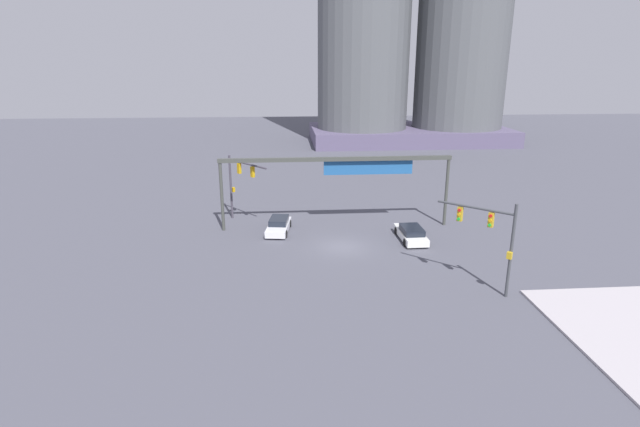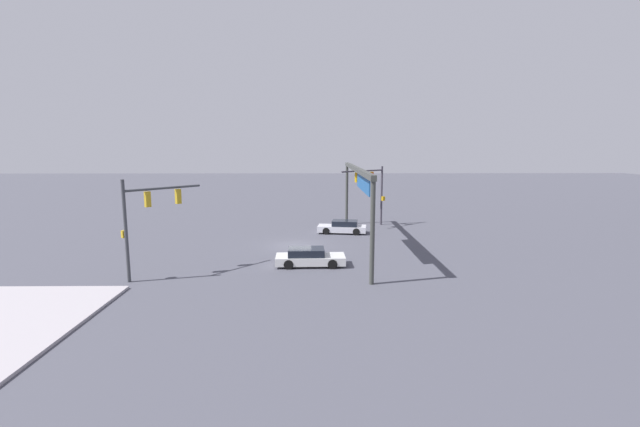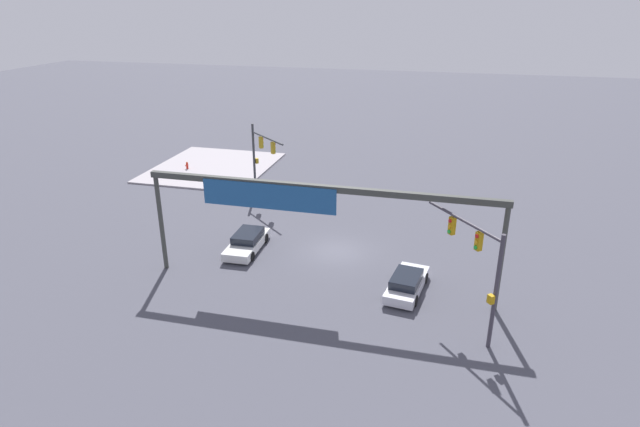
{
  "view_description": "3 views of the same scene",
  "coord_description": "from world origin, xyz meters",
  "px_view_note": "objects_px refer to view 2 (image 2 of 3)",
  "views": [
    {
      "loc": [
        -4.65,
        -37.57,
        14.54
      ],
      "look_at": [
        -1.72,
        0.9,
        2.59
      ],
      "focal_mm": 28.01,
      "sensor_mm": 36.0,
      "label": 1
    },
    {
      "loc": [
        34.39,
        1.54,
        8.04
      ],
      "look_at": [
        -0.82,
        1.98,
        2.54
      ],
      "focal_mm": 24.09,
      "sensor_mm": 36.0,
      "label": 2
    },
    {
      "loc": [
        -6.86,
        31.6,
        15.99
      ],
      "look_at": [
        0.59,
        2.19,
        3.6
      ],
      "focal_mm": 29.81,
      "sensor_mm": 36.0,
      "label": 3
    }
  ],
  "objects_px": {
    "traffic_signal_near_corner": "(373,185)",
    "sedan_car_waiting_far": "(309,257)",
    "sedan_car_approaching": "(343,227)",
    "traffic_signal_opposite_side": "(145,212)"
  },
  "relations": [
    {
      "from": "sedan_car_approaching",
      "to": "traffic_signal_near_corner",
      "type": "bearing_deg",
      "value": -124.03
    },
    {
      "from": "traffic_signal_near_corner",
      "to": "sedan_car_approaching",
      "type": "relative_size",
      "value": 1.29
    },
    {
      "from": "traffic_signal_near_corner",
      "to": "sedan_car_approaching",
      "type": "xyz_separation_m",
      "value": [
        3.57,
        -3.23,
        -3.63
      ]
    },
    {
      "from": "traffic_signal_opposite_side",
      "to": "sedan_car_approaching",
      "type": "bearing_deg",
      "value": -1.28
    },
    {
      "from": "traffic_signal_near_corner",
      "to": "sedan_car_waiting_far",
      "type": "bearing_deg",
      "value": 28.11
    },
    {
      "from": "sedan_car_waiting_far",
      "to": "traffic_signal_near_corner",
      "type": "bearing_deg",
      "value": 65.6
    },
    {
      "from": "sedan_car_approaching",
      "to": "sedan_car_waiting_far",
      "type": "height_order",
      "value": "same"
    },
    {
      "from": "traffic_signal_near_corner",
      "to": "sedan_car_approaching",
      "type": "height_order",
      "value": "traffic_signal_near_corner"
    },
    {
      "from": "traffic_signal_near_corner",
      "to": "sedan_car_approaching",
      "type": "distance_m",
      "value": 6.03
    },
    {
      "from": "traffic_signal_near_corner",
      "to": "traffic_signal_opposite_side",
      "type": "xyz_separation_m",
      "value": [
        17.17,
        -16.16,
        -0.1
      ]
    }
  ]
}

